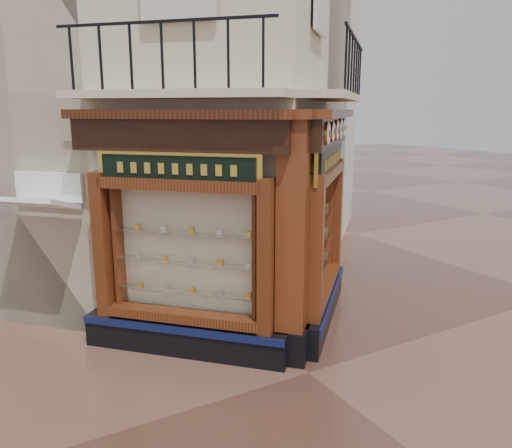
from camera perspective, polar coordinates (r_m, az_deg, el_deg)
ground at (r=8.09m, az=6.01°, el=-16.56°), size 80.00×80.00×0.00m
main_building at (r=12.72m, az=-10.87°, el=21.85°), size 11.31×11.31×12.00m
neighbour_left at (r=14.50m, az=-23.94°, el=17.89°), size 11.31×11.31×11.00m
neighbour_right at (r=15.86m, az=-4.94°, el=18.38°), size 11.31×11.31×11.00m
shopfront_left at (r=8.02m, az=-8.50°, el=-1.64°), size 2.86×2.86×3.98m
shopfront_right at (r=9.37m, az=7.74°, el=0.49°), size 2.86×2.86×3.98m
corner_pilaster at (r=7.73m, az=4.20°, el=-2.30°), size 0.85×0.85×3.98m
balcony at (r=8.30m, az=0.56°, el=14.60°), size 5.94×2.97×1.03m
clock_a at (r=7.81m, az=8.13°, el=10.20°), size 0.29×0.29×0.36m
clock_b at (r=8.45m, az=8.71°, el=10.38°), size 0.27×0.27×0.33m
clock_c at (r=9.07m, az=9.20°, el=10.52°), size 0.29×0.29×0.36m
clock_d at (r=9.69m, az=9.61°, el=10.65°), size 0.32×0.32×0.40m
clock_e at (r=10.24m, az=9.95°, el=10.75°), size 0.29×0.29×0.37m
awning at (r=9.75m, az=-22.85°, el=-12.22°), size 1.49×1.49×0.30m
signboard_left at (r=7.74m, az=-9.01°, el=6.29°), size 1.95×1.95×0.52m
signboard_right at (r=9.18m, az=8.43°, el=7.32°), size 2.21×2.21×0.59m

